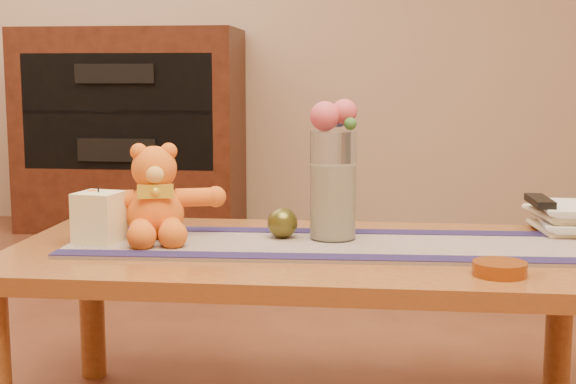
# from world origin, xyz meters

# --- Properties ---
(coffee_table_top) EXTENTS (1.40, 0.70, 0.04)m
(coffee_table_top) POSITION_xyz_m (0.00, 0.00, 0.43)
(coffee_table_top) COLOR brown
(coffee_table_top) RESTS_ON floor
(table_leg_bl) EXTENTS (0.07, 0.07, 0.41)m
(table_leg_bl) POSITION_xyz_m (-0.64, 0.29, 0.21)
(table_leg_bl) COLOR brown
(table_leg_bl) RESTS_ON floor
(table_leg_br) EXTENTS (0.07, 0.07, 0.41)m
(table_leg_br) POSITION_xyz_m (0.64, 0.29, 0.21)
(table_leg_br) COLOR brown
(table_leg_br) RESTS_ON floor
(persian_runner) EXTENTS (1.21, 0.40, 0.01)m
(persian_runner) POSITION_xyz_m (0.04, 0.01, 0.45)
(persian_runner) COLOR #1C204F
(persian_runner) RESTS_ON coffee_table_top
(runner_border_near) EXTENTS (1.20, 0.11, 0.00)m
(runner_border_near) POSITION_xyz_m (0.04, -0.13, 0.46)
(runner_border_near) COLOR #1D1643
(runner_border_near) RESTS_ON persian_runner
(runner_border_far) EXTENTS (1.20, 0.11, 0.00)m
(runner_border_far) POSITION_xyz_m (0.03, 0.16, 0.46)
(runner_border_far) COLOR #1D1643
(runner_border_far) RESTS_ON persian_runner
(teddy_bear) EXTENTS (0.38, 0.35, 0.22)m
(teddy_bear) POSITION_xyz_m (-0.38, 0.04, 0.57)
(teddy_bear) COLOR orange
(teddy_bear) RESTS_ON persian_runner
(pillar_candle) EXTENTS (0.11, 0.11, 0.12)m
(pillar_candle) POSITION_xyz_m (-0.50, -0.02, 0.52)
(pillar_candle) COLOR beige
(pillar_candle) RESTS_ON persian_runner
(candle_wick) EXTENTS (0.00, 0.00, 0.01)m
(candle_wick) POSITION_xyz_m (-0.50, -0.02, 0.58)
(candle_wick) COLOR black
(candle_wick) RESTS_ON pillar_candle
(glass_vase) EXTENTS (0.11, 0.11, 0.26)m
(glass_vase) POSITION_xyz_m (0.05, 0.07, 0.59)
(glass_vase) COLOR silver
(glass_vase) RESTS_ON persian_runner
(potpourri_fill) EXTENTS (0.09, 0.09, 0.18)m
(potpourri_fill) POSITION_xyz_m (0.05, 0.07, 0.55)
(potpourri_fill) COLOR beige
(potpourri_fill) RESTS_ON glass_vase
(rose_left) EXTENTS (0.07, 0.07, 0.07)m
(rose_left) POSITION_xyz_m (0.03, 0.06, 0.75)
(rose_left) COLOR #CB4759
(rose_left) RESTS_ON glass_vase
(rose_right) EXTENTS (0.06, 0.06, 0.06)m
(rose_right) POSITION_xyz_m (0.08, 0.07, 0.76)
(rose_right) COLOR #CB4759
(rose_right) RESTS_ON glass_vase
(blue_flower_back) EXTENTS (0.04, 0.04, 0.04)m
(blue_flower_back) POSITION_xyz_m (0.06, 0.10, 0.75)
(blue_flower_back) COLOR #505DAF
(blue_flower_back) RESTS_ON glass_vase
(blue_flower_side) EXTENTS (0.04, 0.04, 0.04)m
(blue_flower_side) POSITION_xyz_m (0.02, 0.09, 0.74)
(blue_flower_side) COLOR #505DAF
(blue_flower_side) RESTS_ON glass_vase
(leaf_sprig) EXTENTS (0.03, 0.03, 0.03)m
(leaf_sprig) POSITION_xyz_m (0.09, 0.05, 0.74)
(leaf_sprig) COLOR #33662D
(leaf_sprig) RESTS_ON glass_vase
(bronze_ball) EXTENTS (0.08, 0.08, 0.07)m
(bronze_ball) POSITION_xyz_m (-0.07, 0.07, 0.49)
(bronze_ball) COLOR #484418
(bronze_ball) RESTS_ON persian_runner
(book_bottom) EXTENTS (0.18, 0.24, 0.02)m
(book_bottom) POSITION_xyz_m (0.56, 0.23, 0.46)
(book_bottom) COLOR beige
(book_bottom) RESTS_ON coffee_table_top
(book_lower) EXTENTS (0.18, 0.23, 0.02)m
(book_lower) POSITION_xyz_m (0.57, 0.23, 0.48)
(book_lower) COLOR beige
(book_lower) RESTS_ON book_bottom
(book_upper) EXTENTS (0.20, 0.24, 0.02)m
(book_upper) POSITION_xyz_m (0.56, 0.23, 0.50)
(book_upper) COLOR beige
(book_upper) RESTS_ON book_lower
(book_top) EXTENTS (0.17, 0.23, 0.02)m
(book_top) POSITION_xyz_m (0.57, 0.23, 0.52)
(book_top) COLOR beige
(book_top) RESTS_ON book_upper
(tv_remote) EXTENTS (0.05, 0.16, 0.02)m
(tv_remote) POSITION_xyz_m (0.56, 0.22, 0.54)
(tv_remote) COLOR black
(tv_remote) RESTS_ON book_top
(amber_dish) EXTENTS (0.12, 0.12, 0.03)m
(amber_dish) POSITION_xyz_m (0.40, -0.22, 0.46)
(amber_dish) COLOR #BF5914
(amber_dish) RESTS_ON coffee_table_top
(media_cabinet) EXTENTS (1.20, 0.50, 1.10)m
(media_cabinet) POSITION_xyz_m (-1.20, 2.48, 0.55)
(media_cabinet) COLOR black
(media_cabinet) RESTS_ON floor
(cabinet_cavity) EXTENTS (1.02, 0.03, 0.61)m
(cabinet_cavity) POSITION_xyz_m (-1.20, 2.25, 0.66)
(cabinet_cavity) COLOR black
(cabinet_cavity) RESTS_ON media_cabinet
(cabinet_shelf) EXTENTS (1.02, 0.20, 0.02)m
(cabinet_shelf) POSITION_xyz_m (-1.20, 2.33, 0.66)
(cabinet_shelf) COLOR black
(cabinet_shelf) RESTS_ON media_cabinet
(stereo_upper) EXTENTS (0.42, 0.28, 0.10)m
(stereo_upper) POSITION_xyz_m (-1.20, 2.35, 0.86)
(stereo_upper) COLOR black
(stereo_upper) RESTS_ON media_cabinet
(stereo_lower) EXTENTS (0.42, 0.28, 0.12)m
(stereo_lower) POSITION_xyz_m (-1.20, 2.35, 0.46)
(stereo_lower) COLOR black
(stereo_lower) RESTS_ON media_cabinet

